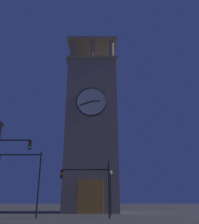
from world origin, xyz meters
name	(u,v)px	position (x,y,z in m)	size (l,w,h in m)	color
ground_plane	(68,213)	(0.00, 0.00, 0.00)	(200.00, 200.00, 0.00)	#56544F
clocktower	(92,131)	(-2.95, -2.03, 11.58)	(7.95, 8.44, 28.38)	gray
traffic_signal_near	(26,172)	(3.09, 9.87, 4.13)	(4.33, 0.41, 6.05)	black
traffic_signal_mid	(92,180)	(-3.28, 10.18, 3.29)	(4.68, 0.41, 5.06)	black
traffic_signal_far	(2,163)	(4.03, 13.66, 4.38)	(3.34, 0.41, 6.66)	black
street_lamp	(111,183)	(-5.35, 4.96, 3.36)	(0.44, 0.44, 4.78)	black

